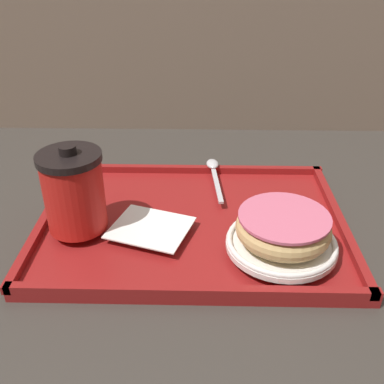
# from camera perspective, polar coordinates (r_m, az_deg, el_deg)

# --- Properties ---
(cafe_table) EXTENTS (1.07, 0.85, 0.75)m
(cafe_table) POSITION_cam_1_polar(r_m,az_deg,el_deg) (0.78, 0.18, -15.57)
(cafe_table) COLOR #38332D
(cafe_table) RESTS_ON ground_plane
(serving_tray) EXTENTS (0.46, 0.34, 0.02)m
(serving_tray) POSITION_cam_1_polar(r_m,az_deg,el_deg) (0.70, 0.00, -4.03)
(serving_tray) COLOR maroon
(serving_tray) RESTS_ON cafe_table
(napkin_paper) EXTENTS (0.13, 0.12, 0.00)m
(napkin_paper) POSITION_cam_1_polar(r_m,az_deg,el_deg) (0.66, -5.30, -4.52)
(napkin_paper) COLOR white
(napkin_paper) RESTS_ON serving_tray
(coffee_cup_front) EXTENTS (0.09, 0.09, 0.13)m
(coffee_cup_front) POSITION_cam_1_polar(r_m,az_deg,el_deg) (0.65, -14.79, 0.15)
(coffee_cup_front) COLOR red
(coffee_cup_front) RESTS_ON serving_tray
(plate_with_chocolate_donut) EXTENTS (0.15, 0.15, 0.01)m
(plate_with_chocolate_donut) POSITION_cam_1_polar(r_m,az_deg,el_deg) (0.63, 11.27, -6.35)
(plate_with_chocolate_donut) COLOR white
(plate_with_chocolate_donut) RESTS_ON serving_tray
(donut_chocolate_glazed) EXTENTS (0.13, 0.13, 0.04)m
(donut_chocolate_glazed) POSITION_cam_1_polar(r_m,az_deg,el_deg) (0.61, 11.51, -4.39)
(donut_chocolate_glazed) COLOR #DBB270
(donut_chocolate_glazed) RESTS_ON plate_with_chocolate_donut
(spoon) EXTENTS (0.03, 0.15, 0.01)m
(spoon) POSITION_cam_1_polar(r_m,az_deg,el_deg) (0.81, 2.78, 2.82)
(spoon) COLOR silver
(spoon) RESTS_ON serving_tray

